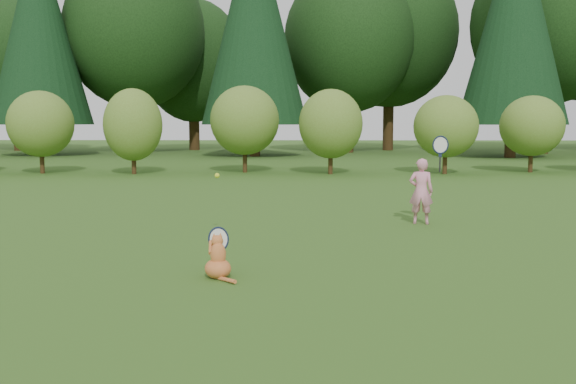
# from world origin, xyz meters

# --- Properties ---
(ground) EXTENTS (100.00, 100.00, 0.00)m
(ground) POSITION_xyz_m (0.00, 0.00, 0.00)
(ground) COLOR #275618
(ground) RESTS_ON ground
(shrub_row) EXTENTS (28.00, 3.00, 2.80)m
(shrub_row) POSITION_xyz_m (0.00, 13.00, 1.40)
(shrub_row) COLOR #5A7022
(shrub_row) RESTS_ON ground
(child) EXTENTS (0.61, 0.38, 1.57)m
(child) POSITION_xyz_m (2.28, 2.58, 0.55)
(child) COLOR pink
(child) RESTS_ON ground
(cat) EXTENTS (0.44, 0.67, 0.63)m
(cat) POSITION_xyz_m (-0.49, -1.03, 0.24)
(cat) COLOR #B55922
(cat) RESTS_ON ground
(tennis_ball) EXTENTS (0.07, 0.07, 0.07)m
(tennis_ball) POSITION_xyz_m (-0.82, 1.45, 0.86)
(tennis_ball) COLOR #BECB17
(tennis_ball) RESTS_ON ground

